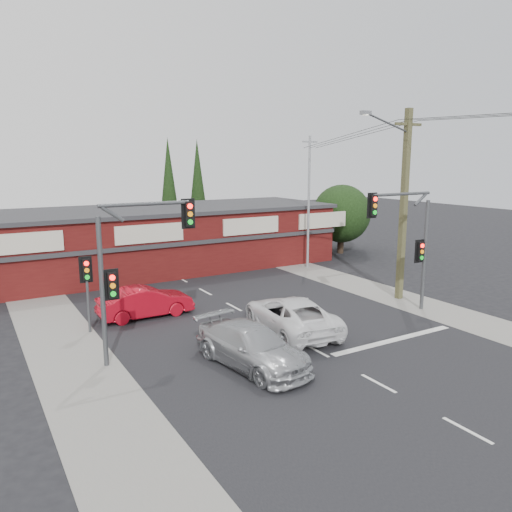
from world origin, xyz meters
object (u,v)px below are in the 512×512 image
silver_suv (252,346)px  utility_pole (402,199)px  red_sedan (145,302)px  shop_building (145,239)px  white_suv (291,315)px

silver_suv → utility_pole: 12.77m
silver_suv → red_sedan: bearing=92.1°
silver_suv → red_sedan: size_ratio=1.16×
silver_suv → utility_pole: utility_pole is taller
red_sedan → shop_building: size_ratio=0.16×
shop_building → utility_pole: bearing=-56.2°
red_sedan → utility_pole: 14.12m
white_suv → silver_suv: bearing=43.0°
shop_building → red_sedan: bearing=-108.6°
white_suv → silver_suv: size_ratio=1.09×
white_suv → shop_building: bearing=-76.8°
white_suv → red_sedan: size_ratio=1.26×
shop_building → silver_suv: bearing=-96.2°
white_suv → shop_building: shop_building is taller
silver_suv → red_sedan: silver_suv is taller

